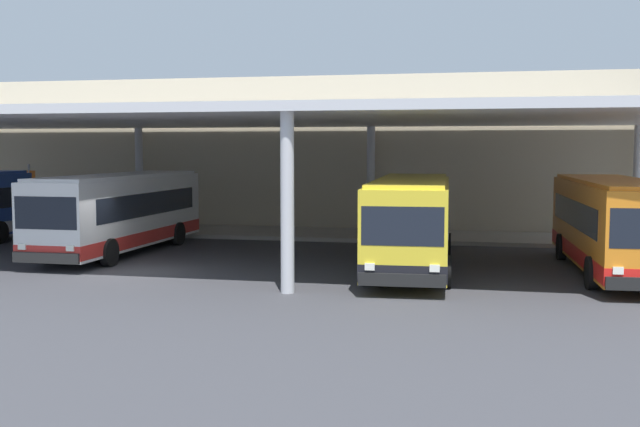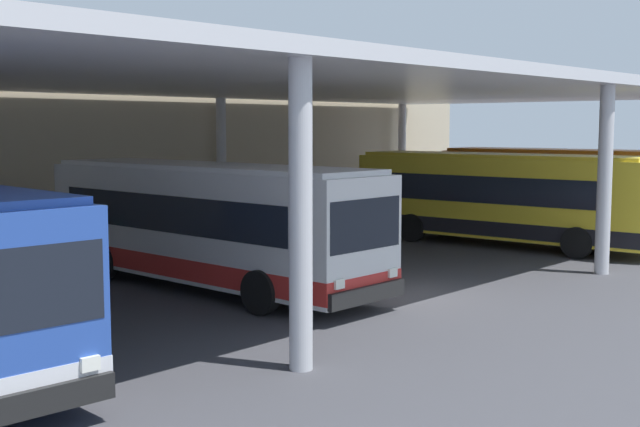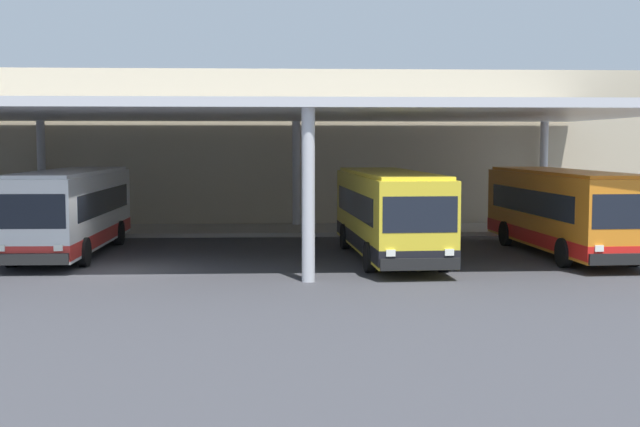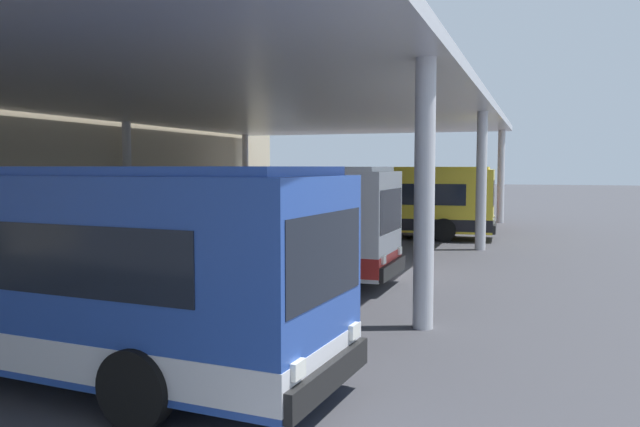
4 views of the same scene
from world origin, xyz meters
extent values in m
plane|color=#3D3D42|center=(0.00, 0.00, 0.00)|extent=(200.00, 200.00, 0.00)
cube|color=#A39E93|center=(0.00, 11.75, 0.09)|extent=(42.00, 4.50, 0.18)
cube|color=#C1B293|center=(0.00, 15.00, 3.93)|extent=(48.00, 1.60, 7.85)
cube|color=silver|center=(0.00, 5.50, 5.40)|extent=(40.00, 17.00, 0.30)
cylinder|color=silver|center=(-6.17, -2.50, 2.62)|extent=(0.40, 0.40, 5.25)
cylinder|color=silver|center=(6.17, -2.50, 2.62)|extent=(0.40, 0.40, 5.25)
cylinder|color=silver|center=(6.17, 13.50, 2.62)|extent=(0.40, 0.40, 5.25)
cylinder|color=silver|center=(18.50, 13.50, 2.62)|extent=(0.40, 0.40, 5.25)
cube|color=black|center=(-10.98, -2.09, 2.05)|extent=(2.30, 0.28, 1.10)
cube|color=black|center=(-10.99, -2.18, 0.55)|extent=(2.46, 0.33, 0.36)
cube|color=yellow|center=(-10.98, -2.06, 2.87)|extent=(1.75, 0.24, 0.28)
cube|color=white|center=(-10.09, -2.23, 0.90)|extent=(0.28, 0.10, 0.20)
cylinder|color=black|center=(-9.63, -0.25, 0.50)|extent=(0.35, 1.02, 1.00)
cube|color=white|center=(-2.53, 4.18, 1.70)|extent=(2.58, 10.42, 2.70)
cube|color=red|center=(-2.53, 4.18, 0.70)|extent=(2.60, 10.44, 0.50)
cube|color=black|center=(-2.53, 4.33, 2.00)|extent=(2.60, 8.55, 0.90)
cube|color=black|center=(-2.57, -0.97, 2.05)|extent=(2.30, 0.14, 1.10)
cube|color=black|center=(-2.57, -1.06, 0.55)|extent=(2.45, 0.18, 0.36)
cube|color=white|center=(-2.53, 4.18, 3.11)|extent=(2.37, 10.00, 0.12)
cube|color=yellow|center=(-2.57, -0.94, 2.87)|extent=(1.75, 0.13, 0.28)
cube|color=white|center=(-3.47, -1.04, 0.90)|extent=(0.28, 0.08, 0.20)
cube|color=white|center=(-1.67, -1.06, 0.90)|extent=(0.28, 0.08, 0.20)
cylinder|color=black|center=(-3.78, 0.96, 0.50)|extent=(0.29, 1.00, 1.00)
cylinder|color=black|center=(-1.33, 0.95, 0.50)|extent=(0.29, 1.00, 1.00)
cylinder|color=black|center=(-3.73, 7.05, 0.50)|extent=(0.29, 1.00, 1.00)
cylinder|color=black|center=(-1.28, 7.03, 0.50)|extent=(0.29, 1.00, 1.00)
cube|color=yellow|center=(9.27, 2.46, 1.70)|extent=(3.02, 10.51, 2.70)
cube|color=black|center=(9.27, 2.46, 0.70)|extent=(3.04, 10.53, 0.50)
cube|color=black|center=(9.26, 2.61, 2.00)|extent=(2.97, 8.65, 0.90)
cube|color=yellow|center=(9.27, 2.46, 3.11)|extent=(2.80, 10.09, 0.12)
cylinder|color=black|center=(8.21, -0.83, 0.50)|extent=(0.33, 1.01, 1.00)
cylinder|color=black|center=(10.65, -0.70, 0.50)|extent=(0.33, 1.01, 1.00)
cylinder|color=black|center=(7.90, 5.25, 0.50)|extent=(0.33, 1.01, 1.00)
cylinder|color=black|center=(10.35, 5.37, 0.50)|extent=(0.33, 1.01, 1.00)
cube|color=orange|center=(15.94, 3.23, 1.70)|extent=(3.05, 10.52, 2.70)
cube|color=red|center=(15.94, 3.23, 0.70)|extent=(3.07, 10.54, 0.50)
cube|color=black|center=(15.93, 3.38, 2.00)|extent=(2.99, 8.65, 0.90)
cube|color=orange|center=(15.94, 3.23, 3.11)|extent=(2.82, 10.09, 0.12)
cylinder|color=black|center=(14.89, -0.05, 0.50)|extent=(0.33, 1.01, 1.00)
cylinder|color=black|center=(14.56, 6.02, 0.50)|extent=(0.33, 1.01, 1.00)
cylinder|color=black|center=(17.01, 6.15, 0.50)|extent=(0.33, 1.01, 1.00)
camera|label=1|loc=(11.84, -23.79, 4.23)|focal=42.91mm
camera|label=2|loc=(-16.21, -11.94, 4.14)|focal=46.54mm
camera|label=3|loc=(5.25, -27.60, 4.21)|focal=46.98mm
camera|label=4|loc=(-18.25, -4.62, 3.16)|focal=35.10mm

